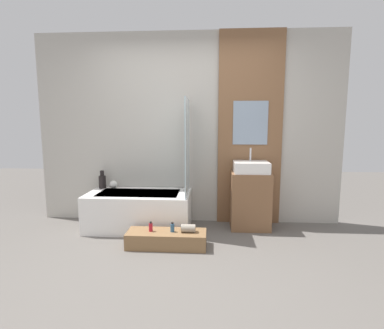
{
  "coord_description": "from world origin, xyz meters",
  "views": [
    {
      "loc": [
        0.33,
        -2.58,
        1.41
      ],
      "look_at": [
        0.11,
        0.72,
        0.93
      ],
      "focal_mm": 28.0,
      "sensor_mm": 36.0,
      "label": 1
    }
  ],
  "objects_px": {
    "vase_tall_dark": "(102,181)",
    "bottle_soap_secondary": "(172,227)",
    "sink": "(251,167)",
    "wooden_step_bench": "(167,239)",
    "vase_round_light": "(113,185)",
    "bathtub": "(139,210)",
    "bottle_soap_primary": "(151,227)"
  },
  "relations": [
    {
      "from": "bottle_soap_secondary",
      "to": "vase_round_light",
      "type": "bearing_deg",
      "value": 139.22
    },
    {
      "from": "vase_round_light",
      "to": "bottle_soap_secondary",
      "type": "xyz_separation_m",
      "value": [
        0.93,
        -0.8,
        -0.31
      ]
    },
    {
      "from": "wooden_step_bench",
      "to": "vase_round_light",
      "type": "bearing_deg",
      "value": 137.09
    },
    {
      "from": "wooden_step_bench",
      "to": "vase_tall_dark",
      "type": "bearing_deg",
      "value": 141.68
    },
    {
      "from": "bathtub",
      "to": "bottle_soap_primary",
      "type": "distance_m",
      "value": 0.63
    },
    {
      "from": "vase_tall_dark",
      "to": "bottle_soap_secondary",
      "type": "bearing_deg",
      "value": -36.56
    },
    {
      "from": "vase_round_light",
      "to": "wooden_step_bench",
      "type": "bearing_deg",
      "value": -42.91
    },
    {
      "from": "wooden_step_bench",
      "to": "vase_round_light",
      "type": "xyz_separation_m",
      "value": [
        -0.86,
        0.8,
        0.45
      ]
    },
    {
      "from": "wooden_step_bench",
      "to": "bottle_soap_primary",
      "type": "bearing_deg",
      "value": 180.0
    },
    {
      "from": "vase_round_light",
      "to": "bathtub",
      "type": "bearing_deg",
      "value": -29.45
    },
    {
      "from": "bottle_soap_secondary",
      "to": "vase_tall_dark",
      "type": "bearing_deg",
      "value": 143.44
    },
    {
      "from": "wooden_step_bench",
      "to": "bottle_soap_secondary",
      "type": "distance_m",
      "value": 0.15
    },
    {
      "from": "vase_tall_dark",
      "to": "bottle_soap_primary",
      "type": "bearing_deg",
      "value": -43.77
    },
    {
      "from": "sink",
      "to": "vase_tall_dark",
      "type": "bearing_deg",
      "value": 176.59
    },
    {
      "from": "bathtub",
      "to": "vase_round_light",
      "type": "distance_m",
      "value": 0.56
    },
    {
      "from": "wooden_step_bench",
      "to": "bottle_soap_secondary",
      "type": "xyz_separation_m",
      "value": [
        0.07,
        0.0,
        0.14
      ]
    },
    {
      "from": "vase_round_light",
      "to": "bottle_soap_primary",
      "type": "bearing_deg",
      "value": -49.54
    },
    {
      "from": "bathtub",
      "to": "sink",
      "type": "distance_m",
      "value": 1.58
    },
    {
      "from": "vase_tall_dark",
      "to": "bottle_soap_secondary",
      "type": "height_order",
      "value": "vase_tall_dark"
    },
    {
      "from": "sink",
      "to": "bottle_soap_primary",
      "type": "distance_m",
      "value": 1.5
    },
    {
      "from": "wooden_step_bench",
      "to": "bottle_soap_primary",
      "type": "height_order",
      "value": "bottle_soap_primary"
    },
    {
      "from": "vase_round_light",
      "to": "bottle_soap_primary",
      "type": "xyz_separation_m",
      "value": [
        0.68,
        -0.8,
        -0.31
      ]
    },
    {
      "from": "bathtub",
      "to": "wooden_step_bench",
      "type": "xyz_separation_m",
      "value": [
        0.45,
        -0.57,
        -0.15
      ]
    },
    {
      "from": "sink",
      "to": "bathtub",
      "type": "bearing_deg",
      "value": -175.41
    },
    {
      "from": "wooden_step_bench",
      "to": "bottle_soap_primary",
      "type": "distance_m",
      "value": 0.23
    },
    {
      "from": "sink",
      "to": "bottle_soap_secondary",
      "type": "relative_size",
      "value": 4.05
    },
    {
      "from": "sink",
      "to": "bottle_soap_primary",
      "type": "xyz_separation_m",
      "value": [
        -1.19,
        -0.69,
        -0.59
      ]
    },
    {
      "from": "vase_tall_dark",
      "to": "vase_round_light",
      "type": "height_order",
      "value": "vase_tall_dark"
    },
    {
      "from": "wooden_step_bench",
      "to": "bottle_soap_secondary",
      "type": "bearing_deg",
      "value": 0.0
    },
    {
      "from": "bathtub",
      "to": "sink",
      "type": "bearing_deg",
      "value": 4.59
    },
    {
      "from": "bathtub",
      "to": "vase_round_light",
      "type": "xyz_separation_m",
      "value": [
        -0.41,
        0.23,
        0.29
      ]
    },
    {
      "from": "vase_tall_dark",
      "to": "vase_round_light",
      "type": "xyz_separation_m",
      "value": [
        0.16,
        -0.01,
        -0.05
      ]
    }
  ]
}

